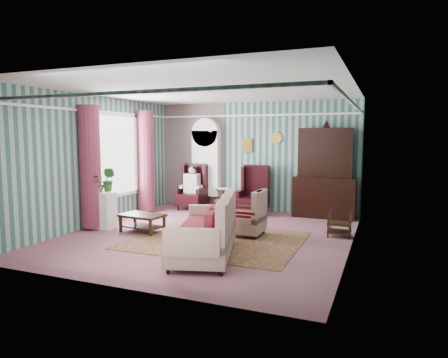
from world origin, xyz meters
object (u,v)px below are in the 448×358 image
at_px(bookcase, 206,168).
at_px(wingback_right, 253,190).
at_px(wingback_left, 192,187).
at_px(plant_stand, 102,210).
at_px(round_side_table, 225,200).
at_px(nest_table, 340,223).
at_px(coffee_table, 142,223).
at_px(dresser_hutch, 325,170).
at_px(floral_armchair, 246,213).
at_px(sofa, 204,228).
at_px(seated_woman, 192,188).

xyz_separation_m(bookcase, wingback_right, (1.50, -0.39, -0.50)).
height_order(wingback_left, plant_stand, wingback_left).
height_order(round_side_table, nest_table, round_side_table).
height_order(wingback_right, coffee_table, wingback_right).
bearing_deg(dresser_hutch, floral_armchair, -116.22).
bearing_deg(round_side_table, dresser_hutch, 2.64).
height_order(plant_stand, coffee_table, plant_stand).
bearing_deg(wingback_left, nest_table, -20.85).
bearing_deg(bookcase, round_side_table, -20.27).
xyz_separation_m(wingback_right, round_side_table, (-0.85, 0.15, -0.33)).
bearing_deg(round_side_table, wingback_right, -10.01).
height_order(wingback_right, floral_armchair, wingback_right).
bearing_deg(wingback_right, sofa, -84.63).
relative_size(dresser_hutch, floral_armchair, 2.51).
bearing_deg(bookcase, coffee_table, -90.95).
distance_m(sofa, coffee_table, 2.19).
bearing_deg(bookcase, plant_stand, -108.49).
bearing_deg(plant_stand, wingback_left, 73.78).
bearing_deg(wingback_left, plant_stand, -106.22).
distance_m(bookcase, wingback_right, 1.63).
relative_size(round_side_table, nest_table, 1.11).
distance_m(wingback_left, coffee_table, 2.75).
height_order(wingback_left, round_side_table, wingback_left).
relative_size(dresser_hutch, seated_woman, 2.00).
height_order(floral_armchair, coffee_table, floral_armchair).
bearing_deg(nest_table, bookcase, 153.08).
relative_size(wingback_left, wingback_right, 1.00).
distance_m(dresser_hutch, wingback_left, 3.55).
relative_size(seated_woman, nest_table, 2.19).
bearing_deg(wingback_right, floral_armchair, -75.76).
bearing_deg(bookcase, wingback_left, -122.66).
xyz_separation_m(nest_table, sofa, (-1.97, -2.19, 0.22)).
distance_m(seated_woman, floral_armchair, 3.16).
bearing_deg(coffee_table, nest_table, 16.68).
bearing_deg(coffee_table, floral_armchair, 14.49).
height_order(dresser_hutch, round_side_table, dresser_hutch).
xyz_separation_m(seated_woman, floral_armchair, (2.30, -2.17, -0.12)).
distance_m(bookcase, wingback_left, 0.68).
relative_size(seated_woman, floral_armchair, 1.26).
relative_size(bookcase, dresser_hutch, 0.95).
height_order(dresser_hutch, plant_stand, dresser_hutch).
bearing_deg(nest_table, wingback_left, 159.15).
bearing_deg(coffee_table, bookcase, 89.05).
relative_size(wingback_left, plant_stand, 1.56).
height_order(wingback_left, nest_table, wingback_left).
bearing_deg(sofa, wingback_right, -10.89).
relative_size(plant_stand, coffee_table, 0.88).
xyz_separation_m(dresser_hutch, floral_armchair, (-1.20, -2.44, -0.71)).
relative_size(wingback_left, coffee_table, 1.37).
bearing_deg(wingback_right, wingback_left, 180.00).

